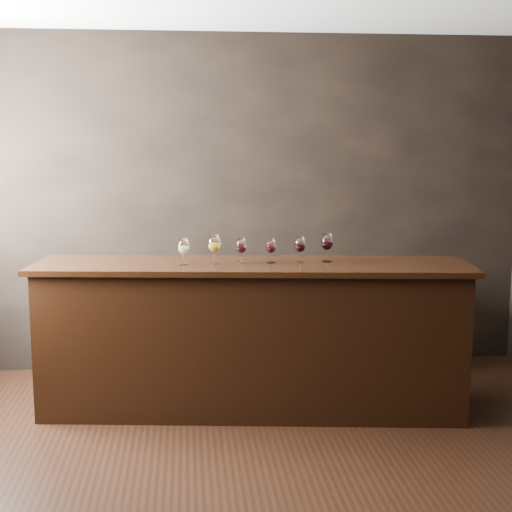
{
  "coord_description": "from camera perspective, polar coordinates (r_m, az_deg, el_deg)",
  "views": [
    {
      "loc": [
        -0.38,
        -3.73,
        1.9
      ],
      "look_at": [
        0.1,
        1.16,
        1.12
      ],
      "focal_mm": 50.0,
      "sensor_mm": 36.0,
      "label": 1
    }
  ],
  "objects": [
    {
      "name": "glass_red_a",
      "position": [
        4.97,
        -1.18,
        0.77
      ],
      "size": [
        0.07,
        0.07,
        0.17
      ],
      "color": "white",
      "rests_on": "bar_top"
    },
    {
      "name": "back_bar_shelf",
      "position": [
        5.99,
        0.62,
        -5.56
      ],
      "size": [
        2.19,
        0.4,
        0.79
      ],
      "primitive_type": "cube",
      "color": "black",
      "rests_on": "ground"
    },
    {
      "name": "bar_counter",
      "position": [
        5.1,
        -0.36,
        -6.73
      ],
      "size": [
        3.0,
        1.0,
        1.03
      ],
      "primitive_type": "cube",
      "rotation": [
        0.0,
        0.0,
        -0.12
      ],
      "color": "black",
      "rests_on": "ground"
    },
    {
      "name": "glass_amber",
      "position": [
        4.92,
        -3.36,
        0.92
      ],
      "size": [
        0.09,
        0.09,
        0.21
      ],
      "color": "white",
      "rests_on": "bar_top"
    },
    {
      "name": "glass_red_c",
      "position": [
        5.0,
        3.54,
        0.87
      ],
      "size": [
        0.08,
        0.08,
        0.18
      ],
      "color": "white",
      "rests_on": "bar_top"
    },
    {
      "name": "room_shell",
      "position": [
        3.85,
        -3.49,
        7.65
      ],
      "size": [
        5.02,
        4.52,
        2.81
      ],
      "color": "black",
      "rests_on": "ground"
    },
    {
      "name": "bar_top",
      "position": [
        4.99,
        -0.37,
        -0.8
      ],
      "size": [
        3.11,
        1.08,
        0.04
      ],
      "primitive_type": "cube",
      "rotation": [
        0.0,
        0.0,
        -0.12
      ],
      "color": "black",
      "rests_on": "bar_counter"
    },
    {
      "name": "glass_red_d",
      "position": [
        5.05,
        5.7,
        1.08
      ],
      "size": [
        0.09,
        0.09,
        0.2
      ],
      "color": "white",
      "rests_on": "bar_top"
    },
    {
      "name": "ground",
      "position": [
        4.21,
        0.15,
        -17.86
      ],
      "size": [
        5.0,
        5.0,
        0.0
      ],
      "primitive_type": "plane",
      "color": "black",
      "rests_on": "ground"
    },
    {
      "name": "glass_red_b",
      "position": [
        4.99,
        1.21,
        0.76
      ],
      "size": [
        0.07,
        0.07,
        0.17
      ],
      "color": "white",
      "rests_on": "bar_top"
    },
    {
      "name": "glass_white",
      "position": [
        4.91,
        -5.81,
        0.7
      ],
      "size": [
        0.08,
        0.08,
        0.18
      ],
      "color": "white",
      "rests_on": "bar_top"
    }
  ]
}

